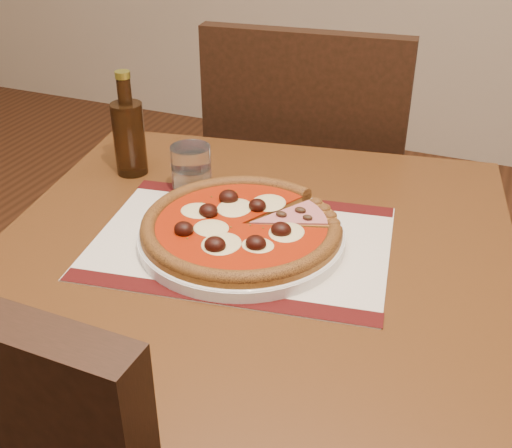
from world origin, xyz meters
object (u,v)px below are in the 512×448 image
Objects in this scene: water_glass at (191,169)px; bottle at (129,135)px; table at (251,299)px; pizza at (241,225)px; chair_far at (309,186)px; plate at (242,236)px.

water_glass is 0.44× the size of bottle.
table is 2.97× the size of pizza.
bottle reaches higher than pizza.
chair_far is 11.15× the size of water_glass.
table is at bearing 93.09° from chair_far.
water_glass is at bearing 140.37° from pizza.
plate is 3.73× the size of water_glass.
table is at bearing -26.83° from bottle.
chair_far is 0.57m from bottle.
water_glass reaches higher than pizza.
bottle is (-0.14, 0.03, 0.03)m from water_glass.
pizza is (-0.02, 0.01, 0.13)m from table.
plate is (0.08, -0.60, 0.21)m from chair_far.
pizza is at bearing -39.63° from water_glass.
chair_far reaches higher than bottle.
chair_far is 4.92× the size of bottle.
chair_far is at bearing 65.26° from bottle.
chair_far is 2.99× the size of plate.
pizza is 0.19m from water_glass.
plate reaches higher than table.
plate is at bearing -39.46° from water_glass.
chair_far reaches higher than pizza.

